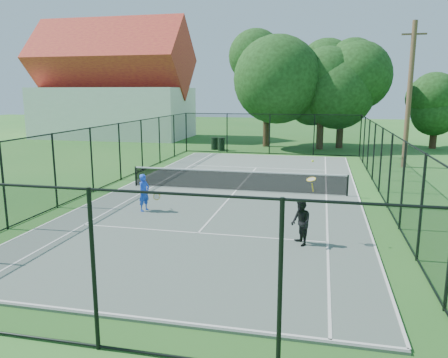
% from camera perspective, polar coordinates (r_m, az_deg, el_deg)
% --- Properties ---
extents(ground, '(120.00, 120.00, 0.00)m').
position_cam_1_polar(ground, '(20.37, 1.58, -1.69)').
color(ground, '#246623').
extents(tennis_court, '(11.00, 24.00, 0.06)m').
position_cam_1_polar(tennis_court, '(20.36, 1.58, -1.60)').
color(tennis_court, slate).
rests_on(tennis_court, ground).
extents(tennis_net, '(10.08, 0.08, 0.95)m').
position_cam_1_polar(tennis_net, '(20.25, 1.59, -0.09)').
color(tennis_net, black).
rests_on(tennis_net, tennis_court).
extents(fence, '(13.10, 26.10, 3.00)m').
position_cam_1_polar(fence, '(20.09, 1.60, 2.49)').
color(fence, black).
rests_on(fence, ground).
extents(tree_near_left, '(7.04, 7.04, 9.18)m').
position_cam_1_polar(tree_near_left, '(37.37, 5.67, 12.89)').
color(tree_near_left, '#332114').
rests_on(tree_near_left, ground).
extents(tree_near_mid, '(5.47, 5.47, 7.15)m').
position_cam_1_polar(tree_near_mid, '(36.24, 12.63, 10.76)').
color(tree_near_mid, '#332114').
rests_on(tree_near_mid, ground).
extents(tree_near_right, '(5.95, 5.95, 8.20)m').
position_cam_1_polar(tree_near_right, '(37.43, 15.19, 11.89)').
color(tree_near_right, '#332114').
rests_on(tree_near_right, ground).
extents(tree_far_right, '(3.91, 3.91, 5.17)m').
position_cam_1_polar(tree_far_right, '(39.88, 25.94, 8.19)').
color(tree_far_right, '#332114').
rests_on(tree_far_right, ground).
extents(building, '(15.30, 8.15, 11.87)m').
position_cam_1_polar(building, '(46.41, -14.28, 11.39)').
color(building, silver).
rests_on(building, ground).
extents(trash_bin_left, '(0.58, 0.58, 0.98)m').
position_cam_1_polar(trash_bin_left, '(35.38, -1.26, 4.68)').
color(trash_bin_left, black).
rests_on(trash_bin_left, ground).
extents(trash_bin_right, '(0.58, 0.58, 1.03)m').
position_cam_1_polar(trash_bin_right, '(34.70, -0.35, 4.59)').
color(trash_bin_right, black).
rests_on(trash_bin_right, ground).
extents(utility_pole, '(1.40, 0.30, 8.69)m').
position_cam_1_polar(utility_pole, '(28.93, 23.04, 10.08)').
color(utility_pole, '#4C3823').
rests_on(utility_pole, ground).
extents(player_blue, '(0.83, 0.61, 1.43)m').
position_cam_1_polar(player_blue, '(17.05, -10.38, -1.76)').
color(player_blue, blue).
rests_on(player_blue, tennis_court).
extents(player_black, '(0.78, 0.91, 2.53)m').
position_cam_1_polar(player_black, '(13.28, 10.00, -5.57)').
color(player_black, black).
rests_on(player_black, tennis_court).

